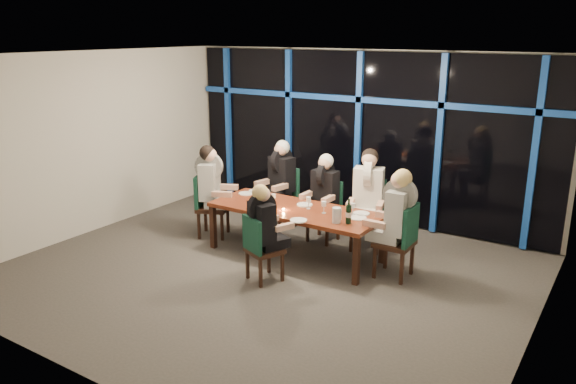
# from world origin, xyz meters

# --- Properties ---
(room) EXTENTS (7.04, 7.00, 3.02)m
(room) POSITION_xyz_m (0.00, 0.00, 2.02)
(room) COLOR #504B47
(room) RESTS_ON ground
(window_wall) EXTENTS (6.86, 0.43, 2.94)m
(window_wall) POSITION_xyz_m (0.01, 2.93, 1.55)
(window_wall) COLOR black
(window_wall) RESTS_ON ground
(dining_table) EXTENTS (2.60, 1.00, 0.75)m
(dining_table) POSITION_xyz_m (0.00, 0.80, 0.68)
(dining_table) COLOR maroon
(dining_table) RESTS_ON ground
(chair_far_left) EXTENTS (0.57, 0.57, 1.04)m
(chair_far_left) POSITION_xyz_m (-0.89, 1.86, 0.58)
(chair_far_left) COLOR black
(chair_far_left) RESTS_ON ground
(chair_far_mid) EXTENTS (0.47, 0.47, 0.98)m
(chair_far_mid) POSITION_xyz_m (0.06, 1.65, 0.55)
(chair_far_mid) COLOR black
(chair_far_mid) RESTS_ON ground
(chair_far_right) EXTENTS (0.62, 0.62, 1.08)m
(chair_far_right) POSITION_xyz_m (0.77, 1.72, 0.60)
(chair_far_right) COLOR black
(chair_far_right) RESTS_ON ground
(chair_end_left) EXTENTS (0.64, 0.64, 1.05)m
(chair_end_left) POSITION_xyz_m (-1.67, 0.74, 0.58)
(chair_end_left) COLOR black
(chair_end_left) RESTS_ON ground
(chair_end_right) EXTENTS (0.49, 0.49, 1.06)m
(chair_end_right) POSITION_xyz_m (1.65, 0.88, 0.59)
(chair_end_right) COLOR black
(chair_end_right) RESTS_ON ground
(chair_near_mid) EXTENTS (0.57, 0.57, 0.93)m
(chair_near_mid) POSITION_xyz_m (0.09, -0.26, 0.52)
(chair_near_mid) COLOR black
(chair_near_mid) RESTS_ON ground
(diner_far_left) EXTENTS (0.57, 0.69, 1.01)m
(diner_far_left) POSITION_xyz_m (-0.91, 1.77, 0.99)
(diner_far_left) COLOR black
(diner_far_left) RESTS_ON ground
(diner_far_mid) EXTENTS (0.49, 0.61, 0.95)m
(diner_far_mid) POSITION_xyz_m (0.06, 1.57, 0.93)
(diner_far_mid) COLOR black
(diner_far_mid) RESTS_ON ground
(diner_far_right) EXTENTS (0.63, 0.73, 1.06)m
(diner_far_right) POSITION_xyz_m (0.80, 1.63, 1.03)
(diner_far_right) COLOR white
(diner_far_right) RESTS_ON ground
(diner_end_left) EXTENTS (0.72, 0.66, 1.02)m
(diner_end_left) POSITION_xyz_m (-1.59, 0.78, 1.00)
(diner_end_left) COLOR black
(diner_end_left) RESTS_ON ground
(diner_end_right) EXTENTS (0.66, 0.53, 1.03)m
(diner_end_right) POSITION_xyz_m (1.56, 0.88, 1.01)
(diner_end_right) COLOR black
(diner_end_right) RESTS_ON ground
(diner_near_mid) EXTENTS (0.58, 0.64, 0.91)m
(diner_near_mid) POSITION_xyz_m (0.12, -0.18, 0.89)
(diner_near_mid) COLOR black
(diner_near_mid) RESTS_ON ground
(plate_far_left) EXTENTS (0.24, 0.24, 0.01)m
(plate_far_left) POSITION_xyz_m (-1.02, 1.22, 0.76)
(plate_far_left) COLOR white
(plate_far_left) RESTS_ON dining_table
(plate_far_mid) EXTENTS (0.24, 0.24, 0.01)m
(plate_far_mid) POSITION_xyz_m (0.04, 1.00, 0.76)
(plate_far_mid) COLOR white
(plate_far_mid) RESTS_ON dining_table
(plate_far_right) EXTENTS (0.24, 0.24, 0.01)m
(plate_far_right) POSITION_xyz_m (0.95, 1.08, 0.76)
(plate_far_right) COLOR white
(plate_far_right) RESTS_ON dining_table
(plate_end_left) EXTENTS (0.24, 0.24, 0.01)m
(plate_end_left) POSITION_xyz_m (-1.08, 1.01, 0.76)
(plate_end_left) COLOR white
(plate_end_left) RESTS_ON dining_table
(plate_end_right) EXTENTS (0.24, 0.24, 0.01)m
(plate_end_right) POSITION_xyz_m (1.00, 0.88, 0.76)
(plate_end_right) COLOR white
(plate_end_right) RESTS_ON dining_table
(plate_near_mid) EXTENTS (0.24, 0.24, 0.01)m
(plate_near_mid) POSITION_xyz_m (0.34, 0.33, 0.76)
(plate_near_mid) COLOR white
(plate_near_mid) RESTS_ON dining_table
(wine_bottle) EXTENTS (0.08, 0.08, 0.35)m
(wine_bottle) POSITION_xyz_m (0.98, 0.62, 0.88)
(wine_bottle) COLOR black
(wine_bottle) RESTS_ON dining_table
(water_pitcher) EXTENTS (0.14, 0.12, 0.22)m
(water_pitcher) POSITION_xyz_m (0.83, 0.55, 0.86)
(water_pitcher) COLOR silver
(water_pitcher) RESTS_ON dining_table
(tea_light) EXTENTS (0.04, 0.04, 0.03)m
(tea_light) POSITION_xyz_m (-0.09, 0.62, 0.76)
(tea_light) COLOR #FFA14C
(tea_light) RESTS_ON dining_table
(wine_glass_a) EXTENTS (0.06, 0.06, 0.16)m
(wine_glass_a) POSITION_xyz_m (-0.38, 0.79, 0.87)
(wine_glass_a) COLOR white
(wine_glass_a) RESTS_ON dining_table
(wine_glass_b) EXTENTS (0.07, 0.07, 0.18)m
(wine_glass_b) POSITION_xyz_m (0.18, 0.88, 0.88)
(wine_glass_b) COLOR silver
(wine_glass_b) RESTS_ON dining_table
(wine_glass_c) EXTENTS (0.07, 0.07, 0.18)m
(wine_glass_c) POSITION_xyz_m (0.48, 0.82, 0.88)
(wine_glass_c) COLOR silver
(wine_glass_c) RESTS_ON dining_table
(wine_glass_d) EXTENTS (0.07, 0.07, 0.18)m
(wine_glass_d) POSITION_xyz_m (-0.75, 0.93, 0.88)
(wine_glass_d) COLOR white
(wine_glass_d) RESTS_ON dining_table
(wine_glass_e) EXTENTS (0.07, 0.07, 0.17)m
(wine_glass_e) POSITION_xyz_m (0.86, 0.99, 0.88)
(wine_glass_e) COLOR silver
(wine_glass_e) RESTS_ON dining_table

